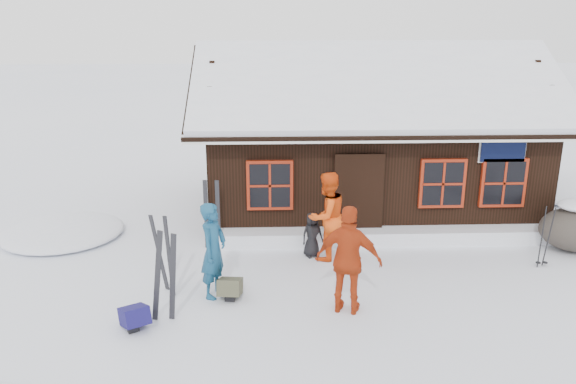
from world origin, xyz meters
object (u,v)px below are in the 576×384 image
skier_orange_left (327,216)px  ski_poles (545,238)px  skier_teal (213,250)px  backpack_olive (230,290)px  backpack_blue (135,320)px  skier_orange_right (349,260)px  skier_crouched (312,235)px  ski_pair_left (165,278)px

skier_orange_left → ski_poles: skier_orange_left is taller
skier_teal → backpack_olive: skier_teal is taller
backpack_blue → ski_poles: bearing=-14.1°
backpack_blue → skier_orange_right: bearing=-22.7°
skier_teal → skier_orange_right: skier_orange_right is taller
skier_orange_right → skier_crouched: size_ratio=1.96×
backpack_blue → skier_orange_left: bearing=9.0°
skier_orange_left → ski_poles: 4.47m
skier_orange_left → ski_pair_left: skier_orange_left is taller
skier_teal → skier_crouched: 2.63m
skier_orange_right → skier_crouched: skier_orange_right is taller
skier_teal → backpack_blue: (-1.22, -1.12, -0.75)m
skier_orange_left → skier_crouched: 0.56m
skier_teal → backpack_blue: skier_teal is taller
skier_orange_right → ski_poles: (4.28, 1.73, -0.34)m
skier_teal → backpack_olive: 0.81m
ski_poles → backpack_blue: bearing=-164.7°
backpack_blue → backpack_olive: bearing=4.2°
backpack_olive → skier_crouched: bearing=54.2°
backpack_olive → skier_orange_right: bearing=-9.9°
ski_poles → backpack_olive: 6.48m
skier_orange_right → skier_crouched: bearing=-62.0°
skier_teal → skier_orange_left: bearing=-33.1°
skier_crouched → backpack_olive: 2.51m
skier_crouched → ski_pair_left: ski_pair_left is taller
backpack_olive → ski_poles: bearing=16.0°
backpack_blue → backpack_olive: backpack_blue is taller
ski_poles → backpack_olive: ski_poles is taller
skier_teal → ski_pair_left: 1.14m
ski_pair_left → ski_poles: size_ratio=1.24×
skier_orange_left → skier_orange_right: (0.13, -2.31, 0.02)m
skier_orange_left → backpack_olive: (-1.94, -1.73, -0.80)m
skier_crouched → skier_orange_right: bearing=-101.0°
backpack_blue → ski_pair_left: bearing=-3.0°
backpack_blue → skier_teal: bearing=13.2°
skier_orange_left → skier_crouched: size_ratio=1.93×
skier_orange_left → ski_poles: bearing=136.3°
skier_orange_right → ski_pair_left: skier_orange_right is taller
ski_pair_left → backpack_olive: (1.02, 0.76, -0.63)m
ski_poles → backpack_olive: bearing=-169.8°
skier_teal → skier_crouched: skier_teal is taller
skier_crouched → skier_orange_left: bearing=-45.3°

